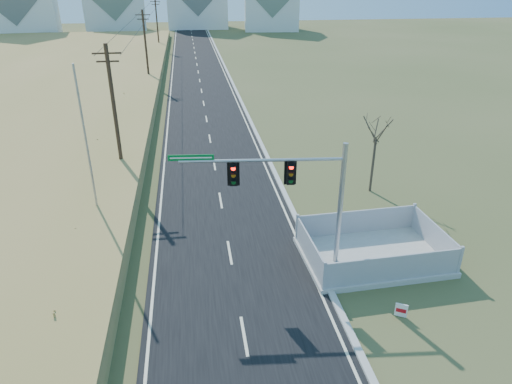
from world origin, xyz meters
The scene contains 14 objects.
ground centered at (0.00, 0.00, 0.00)m, with size 260.00×260.00×0.00m, color #464D25.
road centered at (0.00, 50.00, 0.03)m, with size 8.00×180.00×0.06m, color black.
curb centered at (4.15, 50.00, 0.09)m, with size 0.30×180.00×0.18m, color #B2AFA8.
utility_pole_near centered at (-6.50, 15.00, 4.68)m, with size 1.80×0.26×9.00m.
utility_pole_mid centered at (-6.50, 45.00, 4.68)m, with size 1.80×0.26×9.00m.
utility_pole_far centered at (-6.50, 75.00, 4.68)m, with size 1.80×0.26×9.00m.
condo_nw centered at (-38.00, 100.00, 7.70)m, with size 17.69×13.38×19.05m.
condo_nnw centered at (-18.00, 108.00, 6.94)m, with size 14.93×11.17×17.03m.
condo_ne centered at (20.00, 104.00, 6.84)m, with size 14.12×10.51×16.52m.
traffic_signal_mast centered at (3.20, 2.39, 3.97)m, with size 7.91×1.05×6.32m.
fence_enclosure centered at (7.00, 2.50, 0.30)m, with size 7.07×4.97×1.58m.
open_sign centered at (6.58, -1.78, 0.33)m, with size 0.47×0.29×0.63m.
flagpole centered at (-7.00, 7.95, 3.59)m, with size 0.41×0.41×9.00m.
bare_tree centered at (9.84, 10.08, 4.30)m, with size 2.01×2.01×5.33m.
Camera 1 is at (-1.55, -15.62, 12.91)m, focal length 32.00 mm.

